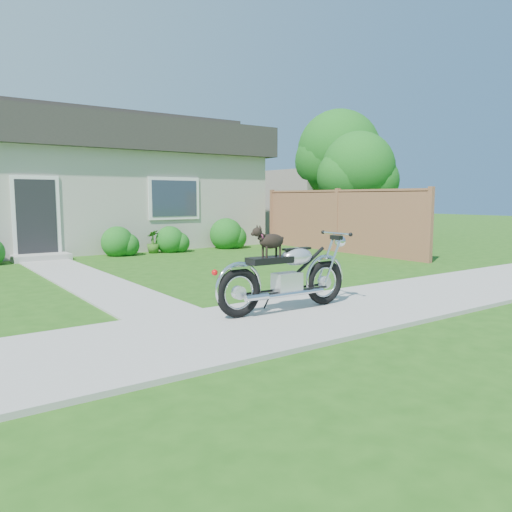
# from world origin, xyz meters

# --- Properties ---
(ground) EXTENTS (80.00, 80.00, 0.00)m
(ground) POSITION_xyz_m (0.00, 0.00, 0.00)
(ground) COLOR #235114
(ground) RESTS_ON ground
(sidewalk) EXTENTS (24.00, 2.20, 0.04)m
(sidewalk) POSITION_xyz_m (0.00, 0.00, 0.02)
(sidewalk) COLOR #9E9B93
(sidewalk) RESTS_ON ground
(walkway) EXTENTS (1.20, 8.00, 0.03)m
(walkway) POSITION_xyz_m (-1.50, 5.00, 0.01)
(walkway) COLOR #9E9B93
(walkway) RESTS_ON ground
(house) EXTENTS (12.60, 7.03, 4.50)m
(house) POSITION_xyz_m (-0.00, 11.99, 2.16)
(house) COLOR beige
(house) RESTS_ON ground
(fence) EXTENTS (0.12, 6.62, 1.90)m
(fence) POSITION_xyz_m (6.30, 5.75, 0.94)
(fence) COLOR #966243
(fence) RESTS_ON ground
(tree_near) EXTENTS (2.63, 2.57, 3.95)m
(tree_near) POSITION_xyz_m (9.02, 7.30, 2.53)
(tree_near) COLOR #3D2B1C
(tree_near) RESTS_ON ground
(tree_far) EXTENTS (3.37, 3.37, 5.17)m
(tree_far) POSITION_xyz_m (10.41, 9.71, 3.32)
(tree_far) COLOR #3D2B1C
(tree_far) RESTS_ON ground
(shrub_row) EXTENTS (9.74, 1.05, 1.05)m
(shrub_row) POSITION_xyz_m (0.31, 8.50, 0.40)
(shrub_row) COLOR #195E19
(shrub_row) RESTS_ON ground
(potted_plant_right) EXTENTS (0.51, 0.51, 0.68)m
(potted_plant_right) POSITION_xyz_m (1.59, 8.55, 0.34)
(potted_plant_right) COLOR #32671C
(potted_plant_right) RESTS_ON ground
(motorcycle_with_dog) EXTENTS (2.22, 0.60, 1.19)m
(motorcycle_with_dog) POSITION_xyz_m (-0.01, 0.31, 0.56)
(motorcycle_with_dog) COLOR black
(motorcycle_with_dog) RESTS_ON sidewalk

